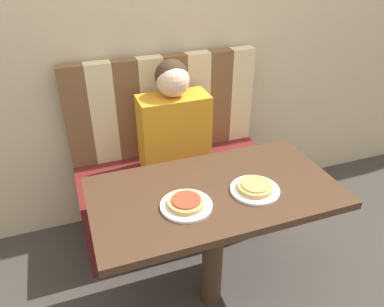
% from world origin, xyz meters
% --- Properties ---
extents(ground_plane, '(12.00, 12.00, 0.00)m').
position_xyz_m(ground_plane, '(0.00, 0.00, 0.00)').
color(ground_plane, '#38332D').
extents(wall_back, '(7.00, 0.05, 2.60)m').
position_xyz_m(wall_back, '(0.00, 0.88, 1.30)').
color(wall_back, '#C6B28E').
rests_on(wall_back, ground_plane).
extents(booth_seat, '(1.13, 0.48, 0.48)m').
position_xyz_m(booth_seat, '(0.00, 0.58, 0.24)').
color(booth_seat, '#5B1919').
rests_on(booth_seat, ground_plane).
extents(booth_backrest, '(1.13, 0.08, 0.59)m').
position_xyz_m(booth_backrest, '(-0.00, 0.79, 0.77)').
color(booth_backrest, brown).
rests_on(booth_backrest, booth_seat).
extents(dining_table, '(1.07, 0.57, 0.70)m').
position_xyz_m(dining_table, '(0.00, 0.00, 0.60)').
color(dining_table, '#422B1C').
rests_on(dining_table, ground_plane).
extents(person, '(0.38, 0.20, 0.62)m').
position_xyz_m(person, '(0.00, 0.59, 0.77)').
color(person, orange).
rests_on(person, booth_seat).
extents(plate_left, '(0.21, 0.21, 0.01)m').
position_xyz_m(plate_left, '(-0.15, -0.07, 0.71)').
color(plate_left, white).
rests_on(plate_left, dining_table).
extents(plate_right, '(0.21, 0.21, 0.01)m').
position_xyz_m(plate_right, '(0.15, -0.07, 0.71)').
color(plate_right, white).
rests_on(plate_right, dining_table).
extents(pizza_left, '(0.15, 0.15, 0.03)m').
position_xyz_m(pizza_left, '(-0.15, -0.07, 0.73)').
color(pizza_left, tan).
rests_on(pizza_left, plate_left).
extents(pizza_right, '(0.15, 0.15, 0.03)m').
position_xyz_m(pizza_right, '(0.15, -0.07, 0.73)').
color(pizza_right, tan).
rests_on(pizza_right, plate_right).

